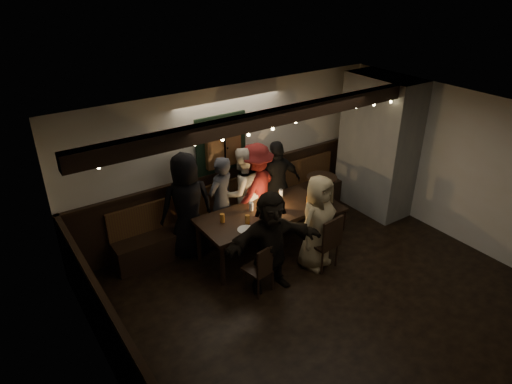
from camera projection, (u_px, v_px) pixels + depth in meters
room at (316, 178)px, 7.82m from camera, size 6.02×5.01×2.62m
dining_table at (263, 216)px, 7.41m from camera, size 2.16×0.92×0.93m
chair_near_left at (262, 267)px, 6.59m from camera, size 0.43×0.43×0.82m
chair_near_right at (327, 240)px, 7.10m from camera, size 0.47×0.47×0.94m
chair_end at (329, 204)px, 8.13m from camera, size 0.44×0.44×0.92m
high_top at (321, 193)px, 8.45m from camera, size 0.55×0.55×0.88m
person_a at (187, 206)px, 7.32m from camera, size 0.95×0.70×1.78m
person_b at (221, 201)px, 7.67m from camera, size 0.68×0.57×1.59m
person_c at (242, 192)px, 7.90m from camera, size 0.83×0.66×1.64m
person_d at (256, 189)px, 7.95m from camera, size 1.24×0.99×1.68m
person_e at (277, 184)px, 8.21m from camera, size 0.99×0.50×1.63m
person_f at (271, 242)px, 6.57m from camera, size 1.54×0.78×1.59m
person_g at (317, 223)px, 7.06m from camera, size 0.86×0.67×1.57m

